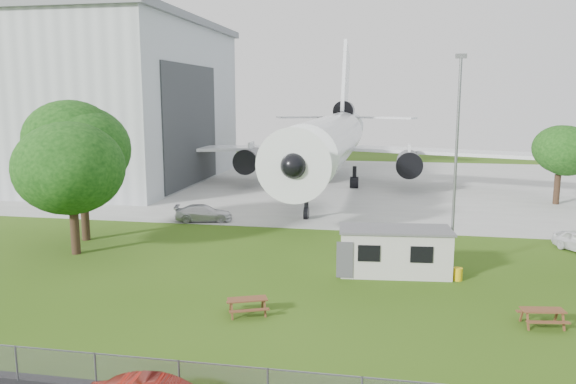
% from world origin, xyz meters
% --- Properties ---
extents(ground, '(160.00, 160.00, 0.00)m').
position_xyz_m(ground, '(0.00, 0.00, 0.00)').
color(ground, '#416219').
extents(concrete_apron, '(120.00, 46.00, 0.03)m').
position_xyz_m(concrete_apron, '(0.00, 38.00, 0.01)').
color(concrete_apron, '#B7B7B2').
rests_on(concrete_apron, ground).
extents(hangar, '(43.00, 31.00, 18.55)m').
position_xyz_m(hangar, '(-37.97, 36.00, 9.41)').
color(hangar, '#B2B7BC').
rests_on(hangar, ground).
extents(airliner, '(46.36, 47.73, 17.69)m').
position_xyz_m(airliner, '(-2.00, 35.86, 5.27)').
color(airliner, white).
rests_on(airliner, ground).
extents(site_cabin, '(6.86, 3.26, 2.62)m').
position_xyz_m(site_cabin, '(5.04, 5.23, 1.31)').
color(site_cabin, beige).
rests_on(site_cabin, ground).
extents(picnic_west, '(2.24, 2.07, 0.76)m').
position_xyz_m(picnic_west, '(-1.59, -2.13, 0.00)').
color(picnic_west, brown).
rests_on(picnic_west, ground).
extents(picnic_east, '(2.00, 1.74, 0.76)m').
position_xyz_m(picnic_east, '(11.35, -1.08, 0.00)').
color(picnic_east, brown).
rests_on(picnic_east, ground).
extents(lamp_mast, '(0.16, 0.16, 12.00)m').
position_xyz_m(lamp_mast, '(8.20, 6.20, 6.00)').
color(lamp_mast, slate).
rests_on(lamp_mast, ground).
extents(tree_west_big, '(8.27, 8.27, 10.76)m').
position_xyz_m(tree_west_big, '(-16.06, 8.99, 6.61)').
color(tree_west_big, '#382619').
rests_on(tree_west_big, ground).
extents(tree_west_small, '(6.85, 6.85, 8.81)m').
position_xyz_m(tree_west_small, '(-14.84, 5.67, 5.38)').
color(tree_west_small, '#382619').
rests_on(tree_west_small, ground).
extents(tree_far_apron, '(6.16, 6.16, 7.87)m').
position_xyz_m(tree_far_apron, '(19.82, 28.95, 4.78)').
color(tree_far_apron, '#382619').
rests_on(tree_far_apron, ground).
extents(car_apron_van, '(4.84, 2.88, 1.31)m').
position_xyz_m(car_apron_van, '(-9.94, 16.12, 0.66)').
color(car_apron_van, silver).
rests_on(car_apron_van, ground).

